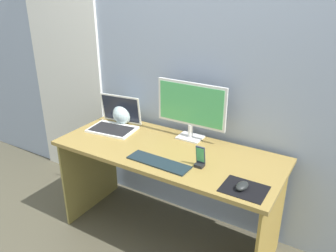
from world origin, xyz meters
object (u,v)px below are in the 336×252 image
Objects in this scene: mouse at (242,186)px; phone_in_dock at (200,159)px; keyboard_external at (159,162)px; fishbowl at (123,114)px; laptop at (115,122)px; monitor at (191,108)px.

phone_in_dock reaches higher than mouse.
fishbowl is at bearing 147.27° from keyboard_external.
fishbowl reaches higher than phone_in_dock.
laptop reaches higher than mouse.
fishbowl is 0.91m from phone_in_dock.
laptop is 2.74× the size of phone_in_dock.
laptop is 2.24× the size of fishbowl.
monitor reaches higher than keyboard_external.
fishbowl is 0.74m from keyboard_external.
mouse reaches higher than keyboard_external.
monitor is at bearing 126.16° from phone_in_dock.
laptop reaches higher than phone_in_dock.
monitor is 0.64m from laptop.
mouse is 0.72× the size of phone_in_dock.
phone_in_dock is at bearing -13.00° from laptop.
phone_in_dock is at bearing -20.17° from fishbowl.
laptop is 1.19m from mouse.
fishbowl is at bearing 159.83° from phone_in_dock.
keyboard_external is 0.27m from phone_in_dock.
monitor is 0.75m from mouse.
keyboard_external is (0.00, -0.44, -0.24)m from monitor.
monitor is at bearing 2.26° from fishbowl.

